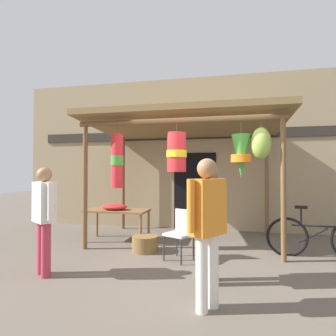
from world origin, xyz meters
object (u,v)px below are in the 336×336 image
at_px(wicker_basket_by_table, 145,244).
at_px(vendor_in_orange, 210,213).
at_px(folding_chair, 181,230).
at_px(shopper_by_bananas, 44,212).
at_px(customer_foreground, 207,220).
at_px(flower_heap_on_table, 115,207).
at_px(parked_bicycle, 319,238).
at_px(display_table, 117,213).

bearing_deg(wicker_basket_by_table, vendor_in_orange, -43.15).
relative_size(folding_chair, shopper_by_bananas, 0.54).
xyz_separation_m(vendor_in_orange, customer_foreground, (0.01, -0.76, 0.03)).
bearing_deg(folding_chair, vendor_in_orange, -58.77).
height_order(flower_heap_on_table, parked_bicycle, parked_bicycle).
relative_size(wicker_basket_by_table, customer_foreground, 0.30).
distance_m(customer_foreground, shopper_by_bananas, 2.44).
distance_m(parked_bicycle, vendor_in_orange, 2.39).
xyz_separation_m(folding_chair, vendor_in_orange, (0.55, -0.91, 0.43)).
xyz_separation_m(flower_heap_on_table, parked_bicycle, (3.94, -0.32, -0.40)).
height_order(folding_chair, vendor_in_orange, vendor_in_orange).
height_order(display_table, wicker_basket_by_table, display_table).
height_order(display_table, vendor_in_orange, vendor_in_orange).
distance_m(wicker_basket_by_table, vendor_in_orange, 1.94).
height_order(flower_heap_on_table, wicker_basket_by_table, flower_heap_on_table).
distance_m(display_table, folding_chair, 1.84).
bearing_deg(wicker_basket_by_table, shopper_by_bananas, -126.41).
xyz_separation_m(parked_bicycle, vendor_in_orange, (-1.78, -1.48, 0.59)).
relative_size(parked_bicycle, shopper_by_bananas, 1.12).
relative_size(folding_chair, wicker_basket_by_table, 1.70).
bearing_deg(customer_foreground, flower_heap_on_table, 130.19).
height_order(vendor_in_orange, shopper_by_bananas, vendor_in_orange).
height_order(wicker_basket_by_table, shopper_by_bananas, shopper_by_bananas).
height_order(folding_chair, parked_bicycle, parked_bicycle).
bearing_deg(shopper_by_bananas, vendor_in_orange, 6.08).
distance_m(folding_chair, wicker_basket_by_table, 0.88).
distance_m(flower_heap_on_table, customer_foreground, 3.37).
distance_m(flower_heap_on_table, shopper_by_bananas, 2.08).
xyz_separation_m(wicker_basket_by_table, customer_foreground, (1.30, -1.97, 0.82)).
height_order(display_table, shopper_by_bananas, shopper_by_bananas).
bearing_deg(customer_foreground, vendor_in_orange, 90.78).
distance_m(vendor_in_orange, shopper_by_bananas, 2.39).
xyz_separation_m(parked_bicycle, customer_foreground, (-1.77, -2.24, 0.62)).
bearing_deg(vendor_in_orange, wicker_basket_by_table, 136.85).
xyz_separation_m(wicker_basket_by_table, shopper_by_bananas, (-1.08, -1.47, 0.77)).
xyz_separation_m(folding_chair, customer_foreground, (0.56, -1.66, 0.47)).
distance_m(flower_heap_on_table, vendor_in_orange, 2.82).
xyz_separation_m(flower_heap_on_table, shopper_by_bananas, (-0.22, -2.06, 0.17)).
bearing_deg(vendor_in_orange, parked_bicycle, 39.77).
xyz_separation_m(flower_heap_on_table, folding_chair, (1.61, -0.90, -0.24)).
relative_size(flower_heap_on_table, parked_bicycle, 0.33).
bearing_deg(flower_heap_on_table, vendor_in_orange, -39.96).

